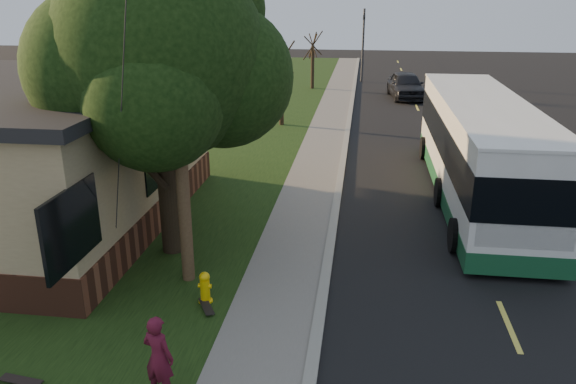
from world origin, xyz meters
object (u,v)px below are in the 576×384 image
object	(u,v)px
fire_hydrant	(205,287)
skateboard_spare	(21,381)
traffic_signal	(363,40)
leafy_tree	(162,57)
distant_car	(406,85)
bare_tree_near	(281,85)
bare_tree_far	(313,61)
skateboarder	(159,357)
skateboard_main	(206,306)
transit_bus	(479,147)
utility_pole	(176,92)
dumpster	(4,211)

from	to	relation	value
fire_hydrant	skateboard_spare	distance (m)	4.06
traffic_signal	leafy_tree	bearing A→B (deg)	-98.47
distant_car	bare_tree_near	bearing A→B (deg)	-133.77
bare_tree_far	skateboard_spare	xyz separation A→B (m)	(-2.11, -33.18, -1.88)
skateboard_spare	distant_car	xyz separation A→B (m)	(8.58, 30.47, 0.73)
distant_car	skateboarder	bearing A→B (deg)	-107.98
bare_tree_near	skateboard_main	distance (m)	18.43
bare_tree_far	skateboard_main	distance (m)	30.35
bare_tree_near	bare_tree_far	bearing A→B (deg)	87.61
bare_tree_far	skateboard_spare	size ratio (longest dim) A/B	4.84
bare_tree_far	leafy_tree	bearing A→B (deg)	-92.45
traffic_signal	skateboarder	xyz separation A→B (m)	(-3.00, -37.15, -2.31)
traffic_signal	transit_bus	size ratio (longest dim) A/B	0.44
utility_pole	skateboard_spare	bearing A→B (deg)	-113.34
transit_bus	dumpster	distance (m)	15.01
bare_tree_far	distant_car	size ratio (longest dim) A/B	0.80
leafy_tree	skateboard_main	bearing A→B (deg)	-60.40
leafy_tree	skateboarder	world-z (taller)	leafy_tree
transit_bus	skateboard_main	bearing A→B (deg)	-130.44
leafy_tree	dumpster	world-z (taller)	leafy_tree
utility_pole	skateboarder	size ratio (longest dim) A/B	5.76
bare_tree_near	bare_tree_far	distance (m)	12.01
transit_bus	skateboarder	distance (m)	13.36
utility_pole	bare_tree_far	distance (m)	29.13
traffic_signal	skateboard_spare	bearing A→B (deg)	-98.58
leafy_tree	bare_tree_near	distance (m)	15.66
bare_tree_near	distant_car	bearing A→B (deg)	53.11
skateboard_spare	dumpster	world-z (taller)	dumpster
bare_tree_near	dumpster	size ratio (longest dim) A/B	2.80
traffic_signal	dumpster	size ratio (longest dim) A/B	3.58
skateboard_spare	bare_tree_near	bearing A→B (deg)	85.66
bare_tree_far	skateboarder	size ratio (longest dim) A/B	2.56
skateboard_main	dumpster	size ratio (longest dim) A/B	0.50
bare_tree_far	skateboarder	world-z (taller)	bare_tree_far
fire_hydrant	bare_tree_near	distance (m)	18.10
traffic_signal	skateboard_main	xyz separation A→B (m)	(-3.00, -34.29, -3.04)
skateboard_main	distant_car	bearing A→B (deg)	77.78
utility_pole	transit_bus	world-z (taller)	utility_pole
traffic_signal	distant_car	size ratio (longest dim) A/B	1.10
leafy_tree	transit_bus	world-z (taller)	leafy_tree
bare_tree_far	utility_pole	bearing A→B (deg)	-90.60
leafy_tree	bare_tree_near	xyz separation A→B (m)	(0.67, 15.35, -3.02)
traffic_signal	transit_bus	distance (m)	26.27
fire_hydrant	traffic_signal	world-z (taller)	traffic_signal
fire_hydrant	leafy_tree	size ratio (longest dim) A/B	0.09
fire_hydrant	skateboarder	size ratio (longest dim) A/B	0.47
fire_hydrant	dumpster	xyz separation A→B (m)	(-6.90, 3.19, 0.22)
traffic_signal	transit_bus	world-z (taller)	traffic_signal
fire_hydrant	leafy_tree	xyz separation A→B (m)	(-1.57, 2.65, 4.73)
skateboard_main	skateboard_spare	xyz separation A→B (m)	(-2.61, -2.89, 0.00)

